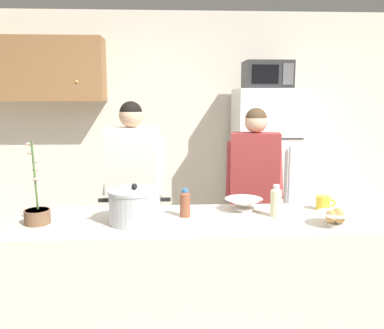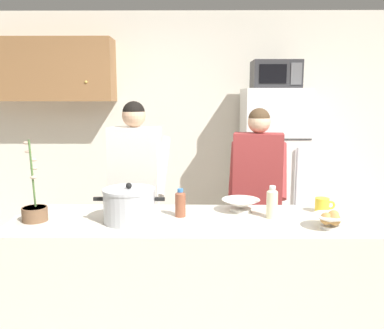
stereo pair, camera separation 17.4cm
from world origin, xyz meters
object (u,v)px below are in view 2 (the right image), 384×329
at_px(microwave, 276,75).
at_px(bottle_mid_counter, 180,203).
at_px(person_by_sink, 258,181).
at_px(cooking_pot, 129,205).
at_px(bread_bowl, 331,220).
at_px(empty_bowl, 241,204).
at_px(refrigerator, 272,172).
at_px(coffee_mug, 323,205).
at_px(person_near_pot, 136,176).
at_px(potted_orchid, 35,210).
at_px(bottle_near_edge, 272,202).

bearing_deg(microwave, bottle_mid_counter, -117.23).
bearing_deg(microwave, person_by_sink, -107.84).
distance_m(cooking_pot, bread_bowl, 1.17).
height_order(cooking_pot, empty_bowl, cooking_pot).
relative_size(refrigerator, empty_bowl, 6.97).
distance_m(cooking_pot, empty_bowl, 0.73).
bearing_deg(microwave, coffee_mug, -89.58).
xyz_separation_m(person_near_pot, bottle_mid_counter, (0.40, -0.83, -0.01)).
xyz_separation_m(microwave, bottle_mid_counter, (-0.91, -1.77, -0.88)).
bearing_deg(cooking_pot, person_near_pot, 96.14).
xyz_separation_m(coffee_mug, bottle_mid_counter, (-0.92, -0.10, 0.04)).
relative_size(person_near_pot, bread_bowl, 7.93).
xyz_separation_m(person_by_sink, bread_bowl, (0.26, -1.07, -0.00)).
relative_size(person_near_pot, empty_bowl, 6.51).
height_order(microwave, empty_bowl, microwave).
height_order(coffee_mug, potted_orchid, potted_orchid).
bearing_deg(empty_bowl, bread_bowl, -36.83).
bearing_deg(coffee_mug, microwave, 90.42).
xyz_separation_m(refrigerator, bread_bowl, (-0.05, -2.02, 0.10)).
bearing_deg(cooking_pot, bottle_mid_counter, 19.97).
bearing_deg(potted_orchid, empty_bowl, 9.87).
relative_size(bread_bowl, empty_bowl, 0.82).
height_order(refrigerator, bottle_mid_counter, refrigerator).
bearing_deg(potted_orchid, bottle_mid_counter, 6.56).
distance_m(coffee_mug, empty_bowl, 0.53).
distance_m(refrigerator, person_near_pot, 1.63).
relative_size(coffee_mug, bottle_mid_counter, 0.74).
relative_size(person_by_sink, cooking_pot, 3.69).
distance_m(person_by_sink, bread_bowl, 1.10).
distance_m(microwave, person_near_pot, 1.83).
bearing_deg(coffee_mug, cooking_pot, -170.15).
xyz_separation_m(refrigerator, person_by_sink, (-0.30, -0.96, 0.10)).
bearing_deg(person_by_sink, microwave, 72.16).
bearing_deg(refrigerator, person_by_sink, -107.45).
height_order(bread_bowl, bottle_near_edge, bottle_near_edge).
height_order(cooking_pot, bread_bowl, cooking_pot).
xyz_separation_m(cooking_pot, bread_bowl, (1.17, -0.12, -0.05)).
relative_size(cooking_pot, potted_orchid, 0.86).
bearing_deg(person_near_pot, potted_orchid, -116.93).
distance_m(refrigerator, empty_bowl, 1.75).
distance_m(person_near_pot, bottle_mid_counter, 0.93).
distance_m(cooking_pot, bottle_near_edge, 0.88).
bearing_deg(potted_orchid, cooking_pot, -0.89).
bearing_deg(bottle_near_edge, bread_bowl, -35.30).
distance_m(bread_bowl, bottle_near_edge, 0.37).
relative_size(empty_bowl, bottle_mid_counter, 1.41).
bearing_deg(cooking_pot, bottle_near_edge, 5.63).
bearing_deg(coffee_mug, bottle_near_edge, -160.25).
bearing_deg(person_near_pot, coffee_mug, -28.83).
bearing_deg(person_by_sink, bread_bowl, -76.57).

